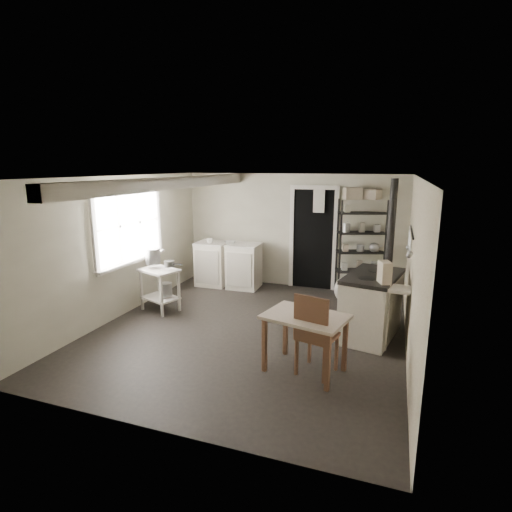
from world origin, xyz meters
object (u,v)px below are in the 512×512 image
(stockpot, at_px, (153,256))
(shelf_rack, at_px, (361,247))
(chair, at_px, (317,335))
(base_cabinets, at_px, (228,264))
(flour_sack, at_px, (345,290))
(stove, at_px, (371,307))
(prep_table, at_px, (160,288))
(work_table, at_px, (305,342))

(stockpot, height_order, shelf_rack, shelf_rack)
(shelf_rack, relative_size, chair, 1.80)
(base_cabinets, bearing_deg, flour_sack, -7.49)
(base_cabinets, bearing_deg, stove, -30.04)
(chair, bearing_deg, base_cabinets, 143.40)
(prep_table, bearing_deg, stockpot, 161.57)
(work_table, bearing_deg, shelf_rack, 83.94)
(base_cabinets, relative_size, work_table, 1.46)
(prep_table, relative_size, chair, 0.72)
(prep_table, xyz_separation_m, stove, (3.49, 0.11, 0.04))
(stove, bearing_deg, prep_table, -166.58)
(shelf_rack, height_order, work_table, shelf_rack)
(shelf_rack, bearing_deg, chair, -112.67)
(base_cabinets, height_order, stove, base_cabinets)
(stockpot, xyz_separation_m, shelf_rack, (3.29, 1.95, 0.01))
(stockpot, distance_m, flour_sack, 3.48)
(work_table, bearing_deg, flour_sack, 86.62)
(shelf_rack, height_order, flour_sack, shelf_rack)
(stockpot, bearing_deg, shelf_rack, 30.68)
(base_cabinets, distance_m, chair, 3.81)
(base_cabinets, xyz_separation_m, shelf_rack, (2.61, 0.28, 0.49))
(stockpot, height_order, work_table, stockpot)
(stove, bearing_deg, flour_sack, 122.98)
(base_cabinets, distance_m, work_table, 3.72)
(flour_sack, bearing_deg, stockpot, -155.47)
(chair, bearing_deg, stockpot, 171.64)
(flour_sack, bearing_deg, work_table, -93.38)
(shelf_rack, bearing_deg, base_cabinets, 166.94)
(work_table, height_order, flour_sack, work_table)
(chair, distance_m, flour_sack, 2.70)
(stove, distance_m, work_table, 1.51)
(stockpot, bearing_deg, work_table, -23.57)
(stockpot, distance_m, base_cabinets, 1.86)
(stockpot, xyz_separation_m, flour_sack, (3.10, 1.42, -0.70))
(stockpot, distance_m, shelf_rack, 3.82)
(prep_table, relative_size, stove, 0.62)
(prep_table, distance_m, stove, 3.49)
(stockpot, relative_size, chair, 0.26)
(flour_sack, bearing_deg, shelf_rack, 70.98)
(stove, relative_size, chair, 1.16)
(stockpot, height_order, base_cabinets, stockpot)
(stove, xyz_separation_m, chair, (-0.54, -1.34, 0.04))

